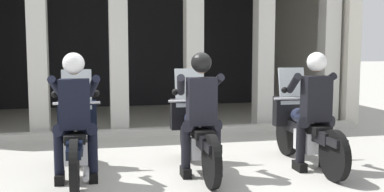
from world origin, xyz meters
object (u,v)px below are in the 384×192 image
at_px(police_officer_left, 75,106).
at_px(police_officer_right, 315,101).
at_px(motorcycle_center, 196,133).
at_px(police_officer_center, 201,103).
at_px(motorcycle_right, 305,129).
at_px(motorcycle_left, 77,138).

bearing_deg(police_officer_left, police_officer_right, 0.20).
bearing_deg(motorcycle_center, police_officer_right, -16.59).
bearing_deg(police_officer_left, police_officer_center, 0.02).
bearing_deg(motorcycle_right, police_officer_left, -178.16).
height_order(motorcycle_left, motorcycle_center, same).
relative_size(motorcycle_left, motorcycle_right, 1.00).
relative_size(motorcycle_center, motorcycle_right, 1.00).
bearing_deg(police_officer_right, motorcycle_center, 166.47).
bearing_deg(police_officer_left, motorcycle_left, 91.58).
bearing_deg(police_officer_right, motorcycle_right, 87.99).
relative_size(motorcycle_left, police_officer_right, 1.29).
height_order(police_officer_center, motorcycle_right, police_officer_center).
height_order(motorcycle_center, police_officer_center, police_officer_center).
relative_size(police_officer_left, motorcycle_right, 0.78).
distance_m(motorcycle_left, police_officer_right, 3.15).
bearing_deg(police_officer_right, motorcycle_left, 171.40).
bearing_deg(police_officer_center, police_officer_right, -6.27).
height_order(motorcycle_center, motorcycle_right, same).
xyz_separation_m(police_officer_center, motorcycle_right, (1.55, 0.24, -0.44)).
bearing_deg(motorcycle_left, police_officer_center, -10.28).
distance_m(motorcycle_center, police_officer_right, 1.64).
bearing_deg(police_officer_center, motorcycle_left, 163.07).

